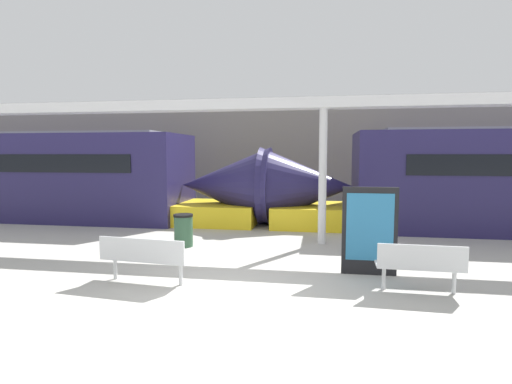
% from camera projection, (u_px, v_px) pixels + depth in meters
% --- Properties ---
extents(ground_plane, '(60.00, 60.00, 0.00)m').
position_uv_depth(ground_plane, '(228.00, 292.00, 6.97)').
color(ground_plane, '#B2AFA8').
extents(station_wall, '(56.00, 0.20, 5.00)m').
position_uv_depth(station_wall, '(287.00, 152.00, 18.48)').
color(station_wall, gray).
rests_on(station_wall, ground_plane).
extents(train_right, '(19.15, 2.93, 3.20)m').
position_uv_depth(train_right, '(18.00, 178.00, 15.13)').
color(train_right, '#231E4C').
rests_on(train_right, ground_plane).
extents(bench_near, '(1.76, 0.62, 0.87)m').
position_uv_depth(bench_near, '(144.00, 256.00, 7.38)').
color(bench_near, silver).
rests_on(bench_near, ground_plane).
extents(bench_far, '(1.47, 0.48, 0.87)m').
position_uv_depth(bench_far, '(420.00, 264.00, 6.87)').
color(bench_far, silver).
rests_on(bench_far, ground_plane).
extents(trash_bin, '(0.51, 0.51, 0.85)m').
position_uv_depth(trash_bin, '(183.00, 230.00, 10.37)').
color(trash_bin, '#2D5138').
rests_on(trash_bin, ground_plane).
extents(poster_board, '(1.07, 0.07, 1.76)m').
position_uv_depth(poster_board, '(370.00, 231.00, 7.89)').
color(poster_board, black).
rests_on(poster_board, ground_plane).
extents(support_column_near, '(0.21, 0.21, 3.58)m').
position_uv_depth(support_column_near, '(323.00, 177.00, 10.57)').
color(support_column_near, silver).
rests_on(support_column_near, ground_plane).
extents(canopy_beam, '(28.00, 0.60, 0.28)m').
position_uv_depth(canopy_beam, '(324.00, 103.00, 10.39)').
color(canopy_beam, silver).
rests_on(canopy_beam, support_column_near).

